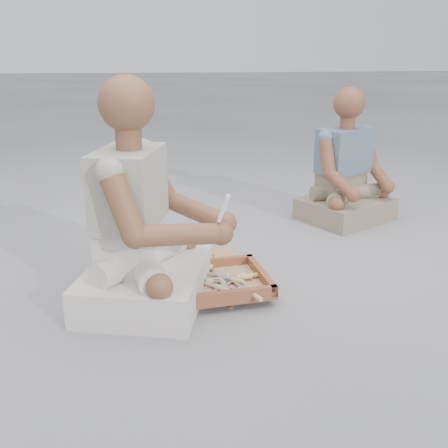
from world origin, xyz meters
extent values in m
plane|color=gray|center=(0.00, 0.00, 0.00)|extent=(60.00, 60.00, 0.00)
cube|color=#A1663E|center=(-0.22, 0.37, 0.02)|extent=(0.56, 0.40, 0.04)
cube|color=brown|center=(-0.13, 0.07, 0.04)|extent=(0.53, 0.44, 0.01)
cube|color=brown|center=(-0.15, 0.25, 0.07)|extent=(0.49, 0.08, 0.05)
cube|color=brown|center=(-0.11, -0.11, 0.07)|extent=(0.49, 0.08, 0.05)
cube|color=brown|center=(0.10, 0.09, 0.07)|extent=(0.07, 0.39, 0.05)
cube|color=brown|center=(-0.36, 0.04, 0.07)|extent=(0.07, 0.39, 0.05)
cube|color=tan|center=(-0.13, 0.07, 0.05)|extent=(0.46, 0.37, 0.01)
cube|color=silver|center=(-0.10, -0.01, 0.07)|extent=(0.13, 0.10, 0.00)
cylinder|color=tan|center=(0.00, -0.07, 0.07)|extent=(0.07, 0.06, 0.02)
cube|color=silver|center=(-0.16, 0.13, 0.07)|extent=(0.07, 0.15, 0.00)
cylinder|color=tan|center=(-0.12, 0.23, 0.07)|extent=(0.05, 0.07, 0.02)
cube|color=silver|center=(-0.09, -0.01, 0.06)|extent=(0.05, 0.15, 0.00)
cylinder|color=tan|center=(-0.06, 0.10, 0.06)|extent=(0.04, 0.07, 0.02)
cube|color=silver|center=(-0.05, 0.06, 0.07)|extent=(0.15, 0.05, 0.00)
cylinder|color=tan|center=(0.06, 0.09, 0.07)|extent=(0.07, 0.04, 0.02)
cube|color=silver|center=(-0.11, 0.16, 0.07)|extent=(0.04, 0.15, 0.00)
cylinder|color=tan|center=(-0.09, 0.05, 0.07)|extent=(0.03, 0.07, 0.02)
cube|color=silver|center=(-0.02, 0.11, 0.06)|extent=(0.15, 0.01, 0.00)
cylinder|color=tan|center=(0.09, 0.11, 0.06)|extent=(0.07, 0.02, 0.02)
cube|color=silver|center=(-0.18, 0.05, 0.07)|extent=(0.12, 0.12, 0.00)
cylinder|color=tan|center=(-0.10, -0.03, 0.07)|extent=(0.06, 0.07, 0.02)
cube|color=silver|center=(-0.24, 0.04, 0.07)|extent=(0.15, 0.05, 0.00)
cylinder|color=tan|center=(-0.13, 0.07, 0.07)|extent=(0.07, 0.04, 0.02)
cube|color=silver|center=(-0.01, -0.02, 0.07)|extent=(0.07, 0.14, 0.00)
cylinder|color=tan|center=(0.03, -0.12, 0.07)|extent=(0.05, 0.07, 0.02)
cube|color=silver|center=(-0.10, 0.11, 0.07)|extent=(0.12, 0.11, 0.00)
cylinder|color=tan|center=(-0.02, 0.04, 0.07)|extent=(0.07, 0.06, 0.02)
cube|color=silver|center=(-0.09, 0.07, 0.08)|extent=(0.15, 0.02, 0.00)
cylinder|color=tan|center=(0.02, 0.07, 0.08)|extent=(0.07, 0.02, 0.02)
cube|color=silver|center=(-0.08, 0.01, 0.07)|extent=(0.12, 0.11, 0.00)
cylinder|color=tan|center=(0.00, 0.09, 0.07)|extent=(0.07, 0.06, 0.02)
cube|color=tan|center=(-0.44, -0.11, 0.00)|extent=(0.02, 0.02, 0.00)
cube|color=tan|center=(0.09, 0.47, 0.00)|extent=(0.02, 0.02, 0.00)
cube|color=tan|center=(-0.36, 0.21, 0.00)|extent=(0.02, 0.02, 0.00)
cube|color=tan|center=(-0.10, -0.04, 0.00)|extent=(0.02, 0.02, 0.00)
cube|color=tan|center=(0.12, 0.46, 0.00)|extent=(0.02, 0.02, 0.00)
cube|color=tan|center=(-0.33, 0.04, 0.00)|extent=(0.02, 0.02, 0.00)
cube|color=tan|center=(-0.09, 0.13, 0.00)|extent=(0.02, 0.02, 0.00)
cube|color=tan|center=(-0.07, -0.08, 0.00)|extent=(0.02, 0.02, 0.00)
cube|color=tan|center=(-0.20, 0.20, 0.00)|extent=(0.02, 0.02, 0.00)
cube|color=tan|center=(-0.45, 0.41, 0.00)|extent=(0.02, 0.02, 0.00)
cube|color=silver|center=(-0.43, 0.06, 0.08)|extent=(0.66, 0.75, 0.16)
cube|color=silver|center=(-0.50, 0.08, 0.26)|extent=(0.31, 0.40, 0.20)
cube|color=#ABA597|center=(-0.49, 0.08, 0.52)|extent=(0.34, 0.44, 0.33)
sphere|color=brown|center=(-0.48, 0.08, 0.87)|extent=(0.23, 0.23, 0.23)
sphere|color=brown|center=(-0.08, 0.03, 0.36)|extent=(0.10, 0.10, 0.10)
sphere|color=brown|center=(-0.12, -0.10, 0.36)|extent=(0.10, 0.10, 0.10)
cube|color=gray|center=(0.90, 1.04, 0.07)|extent=(0.70, 0.65, 0.14)
cube|color=gray|center=(0.87, 1.09, 0.23)|extent=(0.36, 0.31, 0.17)
cube|color=slate|center=(0.88, 1.08, 0.46)|extent=(0.40, 0.35, 0.29)
sphere|color=brown|center=(0.88, 1.07, 0.77)|extent=(0.20, 0.20, 0.20)
sphere|color=brown|center=(1.14, 0.95, 0.24)|extent=(0.09, 0.09, 0.09)
sphere|color=brown|center=(0.84, 0.79, 0.24)|extent=(0.09, 0.09, 0.09)
cube|color=silver|center=(-0.11, -0.10, 0.47)|extent=(0.06, 0.05, 0.11)
cube|color=black|center=(-0.11, -0.10, 0.48)|extent=(0.02, 0.04, 0.04)
camera|label=1|loc=(-0.40, -2.02, 1.06)|focal=40.00mm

